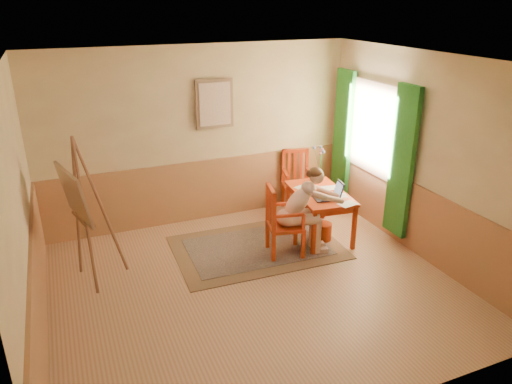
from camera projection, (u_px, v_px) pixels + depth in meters
name	position (u px, v px, depth m)	size (l,w,h in m)	color
room	(254.00, 184.00, 5.66)	(5.04, 4.54, 2.84)	tan
wainscot	(232.00, 225.00, 6.67)	(5.00, 4.50, 1.00)	#AC7347
window	(371.00, 142.00, 7.48)	(0.12, 2.01, 2.20)	white
wall_portrait	(215.00, 104.00, 7.44)	(0.60, 0.05, 0.76)	#8C6A4F
rug	(257.00, 247.00, 7.11)	(2.45, 1.68, 0.02)	#8C7251
table	(320.00, 198.00, 7.26)	(0.85, 1.28, 0.72)	#D04016
chair_left	(282.00, 221.00, 6.75)	(0.56, 0.54, 1.03)	#D04016
chair_back	(296.00, 181.00, 8.21)	(0.57, 0.59, 1.04)	#D04016
figure	(303.00, 207.00, 6.74)	(0.98, 0.52, 1.28)	beige
laptop	(330.00, 195.00, 6.98)	(0.44, 0.30, 0.24)	#1E2338
papers	(329.00, 193.00, 7.17)	(0.65, 1.06, 0.00)	white
vase	(320.00, 164.00, 7.63)	(0.19, 0.28, 0.55)	#3F724C
wastebasket	(323.00, 232.00, 7.29)	(0.26, 0.26, 0.27)	#C03C0F
easel	(78.00, 200.00, 5.84)	(0.73, 0.87, 1.95)	brown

